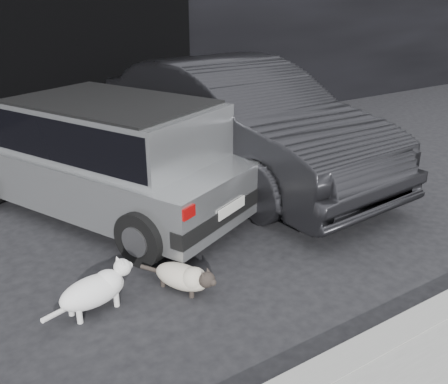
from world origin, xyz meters
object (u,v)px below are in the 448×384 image
cat_siamese (186,277)px  silver_hatchback (108,151)px  second_car (237,121)px  cat_white (97,289)px

cat_siamese → silver_hatchback: bearing=-117.3°
second_car → cat_white: 3.60m
cat_white → second_car: bearing=116.1°
silver_hatchback → cat_white: silver_hatchback is taller
silver_hatchback → second_car: (1.98, 0.12, 0.07)m
second_car → cat_siamese: bearing=-137.1°
second_car → cat_siamese: size_ratio=6.58×
second_car → silver_hatchback: bearing=179.8°
silver_hatchback → cat_white: 2.21m
cat_siamese → cat_white: bearing=-35.6°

